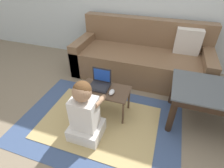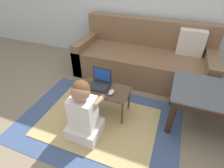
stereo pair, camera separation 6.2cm
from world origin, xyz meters
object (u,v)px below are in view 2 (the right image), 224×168
object	(u,v)px
couch	(144,58)
person_seated	(84,113)
laptop_desk	(105,92)
computer_mouse	(111,92)
laptop	(100,84)

from	to	relation	value
couch	person_seated	distance (m)	1.46
laptop_desk	computer_mouse	xyz separation A→B (m)	(0.10, -0.05, 0.06)
couch	computer_mouse	size ratio (longest dim) A/B	19.74
computer_mouse	couch	bearing A→B (deg)	82.80
laptop_desk	laptop	xyz separation A→B (m)	(-0.07, 0.04, 0.08)
laptop_desk	computer_mouse	bearing A→B (deg)	-23.92
laptop	person_seated	bearing A→B (deg)	-88.03
laptop	computer_mouse	size ratio (longest dim) A/B	2.24
computer_mouse	laptop_desk	bearing A→B (deg)	156.08
couch	person_seated	size ratio (longest dim) A/B	2.91
laptop	person_seated	world-z (taller)	person_seated
computer_mouse	person_seated	xyz separation A→B (m)	(-0.16, -0.36, -0.05)
couch	laptop	size ratio (longest dim) A/B	8.79
couch	laptop_desk	world-z (taller)	couch
couch	person_seated	bearing A→B (deg)	-101.66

